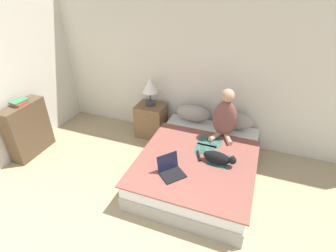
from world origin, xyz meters
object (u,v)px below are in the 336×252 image
book_stack_top (19,102)px  table_lamp (150,87)px  person_sitting (225,117)px  pillow_far (234,120)px  pillow_near (193,113)px  bed (199,165)px  bookshelf (28,129)px  nightstand (151,120)px  cat_tabby (218,158)px  laptop_open (171,170)px

book_stack_top → table_lamp: bearing=36.4°
person_sitting → pillow_far: bearing=66.4°
pillow_near → bed: bearing=-68.0°
bed → bookshelf: (-2.68, -0.39, 0.23)m
pillow_near → nightstand: pillow_near is taller
pillow_far → nightstand: size_ratio=0.97×
bed → person_sitting: bearing=68.9°
cat_tabby → laptop_open: laptop_open is taller
laptop_open → nightstand: size_ratio=0.66×
pillow_far → book_stack_top: book_stack_top is taller
pillow_far → cat_tabby: 0.95m
bed → nightstand: nightstand is taller
pillow_near → person_sitting: size_ratio=0.74×
bed → pillow_near: size_ratio=3.47×
pillow_far → cat_tabby: pillow_far is taller
bed → cat_tabby: bearing=-21.3°
laptop_open → table_lamp: bearing=73.8°
bed → nightstand: bearing=144.2°
laptop_open → bookshelf: (-2.45, 0.14, -0.03)m
cat_tabby → book_stack_top: size_ratio=2.33×
pillow_near → laptop_open: (0.11, -1.36, -0.09)m
pillow_far → person_sitting: person_sitting is taller
bed → laptop_open: bearing=-113.4°
pillow_near → bookshelf: bookshelf is taller
bed → cat_tabby: cat_tabby is taller
table_lamp → bookshelf: table_lamp is taller
bed → cat_tabby: 0.41m
cat_tabby → pillow_far: bearing=91.8°
table_lamp → book_stack_top: bearing=-143.6°
nightstand → bookshelf: (-1.60, -1.16, 0.14)m
person_sitting → nightstand: size_ratio=1.30×
bookshelf → laptop_open: bearing=-3.3°
book_stack_top → cat_tabby: bearing=5.4°
person_sitting → laptop_open: 1.21m
bed → bookshelf: bearing=-171.8°
cat_tabby → table_lamp: size_ratio=1.17×
pillow_near → book_stack_top: 2.67m
pillow_far → table_lamp: size_ratio=1.18×
person_sitting → nightstand: 1.39m
pillow_far → table_lamp: table_lamp is taller
table_lamp → book_stack_top: table_lamp is taller
pillow_far → table_lamp: 1.47m
bed → pillow_far: pillow_far is taller
pillow_far → table_lamp: (-1.42, -0.04, 0.36)m
bed → book_stack_top: size_ratio=8.22×
pillow_near → nightstand: 0.79m
bed → bookshelf: 2.71m
nightstand → book_stack_top: book_stack_top is taller
bed → pillow_far: 0.97m
pillow_near → cat_tabby: pillow_near is taller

